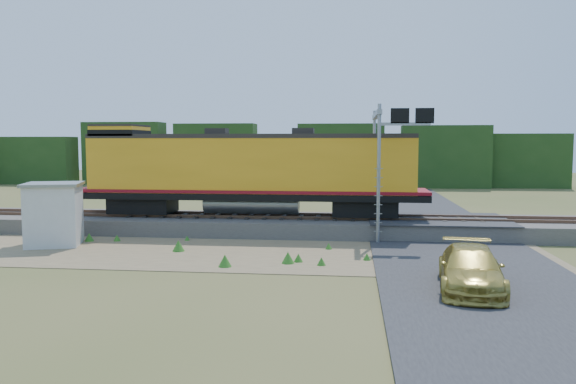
# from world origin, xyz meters

# --- Properties ---
(ground) EXTENTS (140.00, 140.00, 0.00)m
(ground) POSITION_xyz_m (0.00, 0.00, 0.00)
(ground) COLOR #475123
(ground) RESTS_ON ground
(ballast) EXTENTS (70.00, 5.00, 0.80)m
(ballast) POSITION_xyz_m (0.00, 6.00, 0.40)
(ballast) COLOR slate
(ballast) RESTS_ON ground
(rails) EXTENTS (70.00, 1.54, 0.16)m
(rails) POSITION_xyz_m (0.00, 6.00, 0.88)
(rails) COLOR brown
(rails) RESTS_ON ballast
(dirt_shoulder) EXTENTS (26.00, 8.00, 0.03)m
(dirt_shoulder) POSITION_xyz_m (-2.00, 0.50, 0.01)
(dirt_shoulder) COLOR #8C7754
(dirt_shoulder) RESTS_ON ground
(road) EXTENTS (7.00, 66.00, 0.86)m
(road) POSITION_xyz_m (7.00, 0.74, 0.09)
(road) COLOR #38383A
(road) RESTS_ON ground
(tree_line_north) EXTENTS (130.00, 3.00, 6.50)m
(tree_line_north) POSITION_xyz_m (0.00, 38.00, 3.07)
(tree_line_north) COLOR #1E3D16
(tree_line_north) RESTS_ON ground
(weed_clumps) EXTENTS (15.00, 6.20, 0.56)m
(weed_clumps) POSITION_xyz_m (-3.50, 0.10, 0.00)
(weed_clumps) COLOR #337621
(weed_clumps) RESTS_ON ground
(locomotive) EXTENTS (18.23, 2.78, 4.70)m
(locomotive) POSITION_xyz_m (-2.89, 6.00, 3.28)
(locomotive) COLOR black
(locomotive) RESTS_ON rails
(shed) EXTENTS (3.05, 3.05, 2.88)m
(shed) POSITION_xyz_m (-10.88, 1.06, 1.46)
(shed) COLOR silver
(shed) RESTS_ON ground
(signal_gantry) EXTENTS (2.57, 6.20, 6.48)m
(signal_gantry) POSITION_xyz_m (4.18, 5.36, 4.90)
(signal_gantry) COLOR gray
(signal_gantry) RESTS_ON ground
(car) EXTENTS (2.52, 4.95, 1.38)m
(car) POSITION_xyz_m (6.42, -4.88, 0.69)
(car) COLOR #B5A043
(car) RESTS_ON ground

